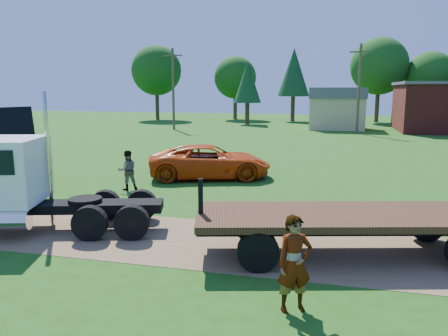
% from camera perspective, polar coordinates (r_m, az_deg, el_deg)
% --- Properties ---
extents(ground, '(140.00, 140.00, 0.00)m').
position_cam_1_polar(ground, '(13.23, -2.52, -9.59)').
color(ground, '#224C10').
rests_on(ground, ground).
extents(dirt_track, '(120.00, 4.20, 0.01)m').
position_cam_1_polar(dirt_track, '(13.23, -2.52, -9.56)').
color(dirt_track, brown).
rests_on(dirt_track, ground).
extents(white_semi_tractor, '(7.49, 4.25, 4.43)m').
position_cam_1_polar(white_semi_tractor, '(15.35, -26.06, -1.98)').
color(white_semi_tractor, black).
rests_on(white_semi_tractor, ground).
extents(orange_pickup, '(6.71, 4.57, 1.71)m').
position_cam_1_polar(orange_pickup, '(22.33, -1.85, 0.86)').
color(orange_pickup, '#CD3F09').
rests_on(orange_pickup, ground).
extents(flatbed_trailer, '(8.74, 4.53, 2.15)m').
position_cam_1_polar(flatbed_trailer, '(12.43, 16.26, -6.85)').
color(flatbed_trailer, '#352210').
rests_on(flatbed_trailer, ground).
extents(spectator_a, '(0.87, 0.77, 2.02)m').
position_cam_1_polar(spectator_a, '(9.14, 9.20, -12.26)').
color(spectator_a, '#999999').
rests_on(spectator_a, ground).
extents(spectator_b, '(1.11, 1.07, 1.80)m').
position_cam_1_polar(spectator_b, '(20.12, -12.50, -0.28)').
color(spectator_b, '#999999').
rests_on(spectator_b, ground).
extents(tan_shed, '(6.20, 5.40, 4.70)m').
position_cam_1_polar(tan_shed, '(51.98, 14.57, 7.62)').
color(tan_shed, tan).
rests_on(tan_shed, ground).
extents(utility_poles, '(42.20, 0.28, 9.00)m').
position_cam_1_polar(utility_poles, '(47.00, 17.21, 10.05)').
color(utility_poles, brown).
rests_on(utility_poles, ground).
extents(tree_row, '(55.10, 14.26, 11.50)m').
position_cam_1_polar(tree_row, '(63.25, 15.46, 12.01)').
color(tree_row, '#331F14').
rests_on(tree_row, ground).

